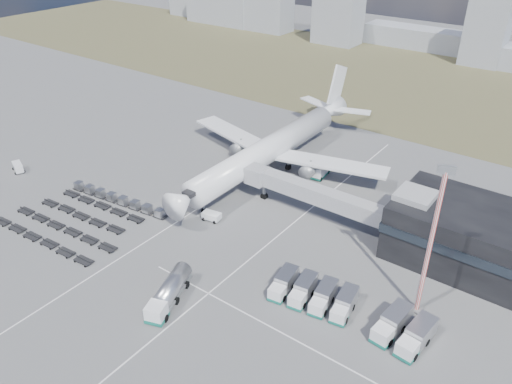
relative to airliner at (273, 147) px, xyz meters
The scene contains 16 objects.
ground 32.81m from the airliner, 90.00° to the right, with size 420.00×420.00×0.00m, color #565659.
grass_strip 77.80m from the airliner, 90.00° to the left, with size 420.00×90.00×0.01m, color #4D492E.
lane_markings 31.41m from the airliner, 71.60° to the right, with size 47.12×110.00×0.01m.
terminal 48.51m from the airliner, ahead, with size 30.40×16.40×11.00m.
jet_bridge 19.89m from the airliner, 36.93° to the right, with size 30.30×3.80×7.05m.
airliner is the anchor object (origin of this frame).
skyline 116.40m from the airliner, 87.05° to the left, with size 293.56×26.06×24.20m.
fuel_tanker 47.02m from the airliner, 74.60° to the right, with size 6.34×11.37×3.58m.
pushback_tug 24.95m from the airliner, 83.40° to the right, with size 3.48×1.96×1.55m, color white.
utility_van 57.36m from the airliner, 141.89° to the right, with size 3.78×1.71×2.06m, color white.
catering_truck 11.88m from the airliner, 17.64° to the left, with size 2.93×5.92×2.62m.
service_trucks_near 44.04m from the airliner, 47.09° to the right, with size 13.13×8.50×2.73m.
service_trucks_far 53.97m from the airliner, 35.49° to the right, with size 7.08×8.20×3.05m.
uld_row 35.31m from the airliner, 117.91° to the right, with size 24.07×4.43×1.63m.
baggage_dollies 45.21m from the airliner, 113.26° to the right, with size 27.31×17.81×0.81m.
floodlight_mast 50.27m from the airliner, 29.65° to the right, with size 2.30×1.87×24.20m.
Camera 1 is at (56.94, -50.88, 52.78)m, focal length 35.00 mm.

